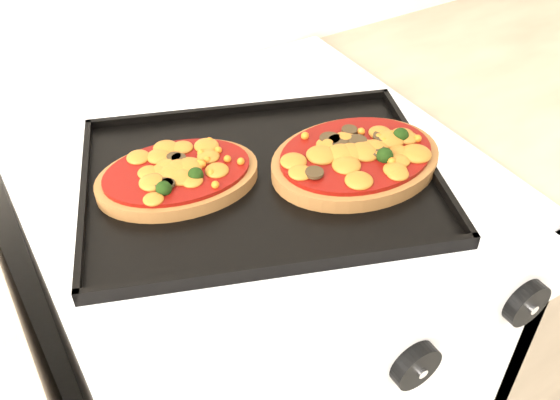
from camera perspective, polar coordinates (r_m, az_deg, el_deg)
stove at (r=1.18m, az=-1.74°, el=-14.77°), size 0.60×0.60×0.91m
control_panel at (r=0.71m, az=10.41°, el=-13.97°), size 0.60×0.02×0.09m
knob_center at (r=0.71m, az=12.28°, el=-14.57°), size 0.06×0.02×0.06m
knob_right at (r=0.80m, az=21.58°, el=-8.76°), size 0.06×0.02×0.06m
baking_tray at (r=0.82m, az=-1.80°, el=2.07°), size 0.54×0.47×0.02m
pizza_left at (r=0.81m, az=-9.35°, el=2.30°), size 0.23×0.18×0.03m
pizza_right at (r=0.83m, az=6.94°, el=3.87°), size 0.25×0.20×0.03m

